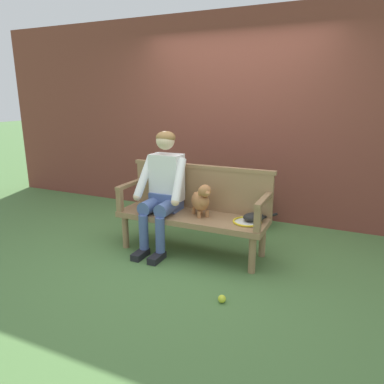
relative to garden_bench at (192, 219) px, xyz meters
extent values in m
plane|color=#4C753D|center=(0.00, 0.00, -0.37)|extent=(40.00, 40.00, 0.00)
cube|color=brown|center=(0.00, 1.52, 0.99)|extent=(8.00, 0.30, 2.73)
ellipsoid|color=#286B2D|center=(-0.15, 1.13, -0.07)|extent=(1.08, 0.67, 0.61)
ellipsoid|color=#1E5B23|center=(0.02, 1.11, -0.09)|extent=(1.15, 0.72, 0.56)
cube|color=#93704C|center=(0.00, 0.00, 0.03)|extent=(1.61, 0.53, 0.06)
cylinder|color=#93704C|center=(-0.73, -0.20, -0.19)|extent=(0.07, 0.07, 0.37)
cylinder|color=#93704C|center=(0.73, -0.20, -0.19)|extent=(0.07, 0.07, 0.37)
cylinder|color=#93704C|center=(-0.73, 0.20, -0.19)|extent=(0.07, 0.07, 0.37)
cylinder|color=#93704C|center=(0.73, 0.20, -0.19)|extent=(0.07, 0.07, 0.37)
cube|color=#93704C|center=(0.00, 0.23, 0.29)|extent=(1.61, 0.05, 0.46)
cube|color=#93704C|center=(0.00, 0.23, 0.54)|extent=(1.65, 0.06, 0.04)
cube|color=#93704C|center=(-0.77, -0.22, 0.18)|extent=(0.06, 0.06, 0.24)
cube|color=#93704C|center=(-0.77, 0.00, 0.32)|extent=(0.06, 0.53, 0.04)
cube|color=#93704C|center=(0.77, -0.22, 0.18)|extent=(0.06, 0.06, 0.24)
cube|color=#93704C|center=(0.77, 0.00, 0.32)|extent=(0.06, 0.53, 0.04)
cube|color=black|center=(-0.44, -0.36, -0.34)|extent=(0.10, 0.24, 0.07)
cylinder|color=#475B93|center=(-0.44, -0.28, -0.11)|extent=(0.10, 0.10, 0.38)
cylinder|color=#475B93|center=(-0.44, -0.12, 0.14)|extent=(0.15, 0.33, 0.15)
cube|color=black|center=(-0.24, -0.36, -0.34)|extent=(0.10, 0.24, 0.07)
cylinder|color=#475B93|center=(-0.24, -0.28, -0.11)|extent=(0.10, 0.10, 0.38)
cylinder|color=#475B93|center=(-0.24, -0.12, 0.14)|extent=(0.15, 0.33, 0.15)
cube|color=#475B93|center=(-0.34, 0.05, 0.16)|extent=(0.32, 0.24, 0.20)
cube|color=white|center=(-0.34, 0.07, 0.42)|extent=(0.34, 0.22, 0.52)
cylinder|color=white|center=(-0.55, -0.06, 0.44)|extent=(0.14, 0.34, 0.45)
sphere|color=beige|center=(-0.57, -0.18, 0.24)|extent=(0.09, 0.09, 0.09)
cylinder|color=white|center=(-0.13, -0.06, 0.44)|extent=(0.14, 0.34, 0.45)
sphere|color=beige|center=(-0.11, -0.18, 0.24)|extent=(0.09, 0.09, 0.09)
sphere|color=beige|center=(-0.34, 0.05, 0.83)|extent=(0.20, 0.20, 0.20)
ellipsoid|color=olive|center=(-0.34, 0.06, 0.86)|extent=(0.21, 0.21, 0.14)
cylinder|color=#AD7042|center=(0.11, -0.07, 0.09)|extent=(0.04, 0.04, 0.07)
cylinder|color=#AD7042|center=(0.17, 0.00, 0.09)|extent=(0.04, 0.04, 0.07)
cylinder|color=#AD7042|center=(0.00, 0.04, 0.09)|extent=(0.04, 0.04, 0.07)
cylinder|color=#AD7042|center=(0.06, 0.11, 0.09)|extent=(0.04, 0.04, 0.07)
ellipsoid|color=#AD7042|center=(0.09, 0.02, 0.21)|extent=(0.30, 0.30, 0.20)
sphere|color=#AD7042|center=(0.15, -0.04, 0.23)|extent=(0.12, 0.12, 0.12)
sphere|color=#AD7042|center=(0.17, -0.06, 0.35)|extent=(0.13, 0.13, 0.13)
ellipsoid|color=#AD7042|center=(0.21, -0.10, 0.34)|extent=(0.09, 0.09, 0.05)
ellipsoid|color=#AD7042|center=(0.13, -0.09, 0.34)|extent=(0.05, 0.05, 0.09)
ellipsoid|color=#AD7042|center=(0.20, -0.01, 0.34)|extent=(0.05, 0.05, 0.09)
sphere|color=#AD7042|center=(0.00, 0.10, 0.25)|extent=(0.06, 0.06, 0.06)
torus|color=yellow|center=(0.61, 0.00, 0.07)|extent=(0.40, 0.40, 0.02)
cylinder|color=silver|center=(0.61, 0.00, 0.06)|extent=(0.25, 0.25, 0.00)
cube|color=yellow|center=(0.70, 0.14, 0.07)|extent=(0.07, 0.08, 0.02)
cylinder|color=black|center=(0.77, 0.26, 0.07)|extent=(0.14, 0.20, 0.03)
ellipsoid|color=black|center=(0.66, 0.06, 0.10)|extent=(0.28, 0.27, 0.09)
sphere|color=#CCDB33|center=(0.64, -0.82, -0.34)|extent=(0.07, 0.07, 0.07)
camera|label=1|loc=(1.51, -3.32, 1.28)|focal=33.56mm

